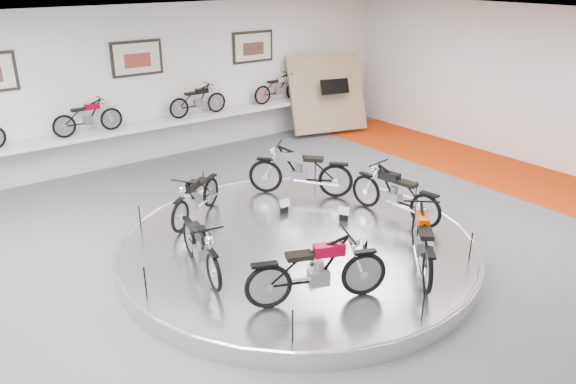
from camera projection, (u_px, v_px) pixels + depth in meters
floor at (308, 261)px, 9.98m from camera, size 16.00×16.00×0.00m
ceiling at (312, 28)px, 8.47m from camera, size 16.00×16.00×0.00m
wall_back at (139, 86)px, 14.41m from camera, size 16.00×0.00×16.00m
wall_right at (565, 92)px, 13.66m from camera, size 0.00×14.00×14.00m
orange_carpet_strip at (525, 179)px, 13.75m from camera, size 2.40×12.60×0.01m
dado_band at (145, 140)px, 14.95m from camera, size 15.68×0.04×1.10m
display_platform at (298, 247)px, 10.14m from camera, size 6.40×6.40×0.30m
platform_rim at (298, 241)px, 10.10m from camera, size 6.40×6.40×0.10m
shelf at (148, 126)px, 14.57m from camera, size 11.00×0.55×0.10m
poster_center at (137, 58)px, 14.12m from camera, size 1.35×0.06×0.88m
poster_right at (253, 47)px, 16.06m from camera, size 1.35×0.06×0.88m
display_panel at (327, 93)px, 17.14m from camera, size 2.56×1.52×2.30m
shelf_bike_b at (88, 119)px, 13.58m from camera, size 1.22×0.43×0.73m
shelf_bike_c at (198, 102)px, 15.24m from camera, size 1.22×0.43×0.73m
shelf_bike_d at (278, 90)px, 16.74m from camera, size 1.22×0.43×0.73m
bike_a at (300, 170)px, 11.85m from camera, size 1.78×1.85×1.12m
bike_b at (196, 196)px, 10.77m from camera, size 1.62×1.34×0.93m
bike_c at (201, 246)px, 8.89m from camera, size 0.84×1.65×0.93m
bike_d at (317, 269)px, 8.06m from camera, size 1.92×1.29×1.07m
bike_e at (422, 240)px, 8.95m from camera, size 1.62×1.71×1.03m
bike_f at (395, 192)px, 10.83m from camera, size 0.86×1.82×1.03m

